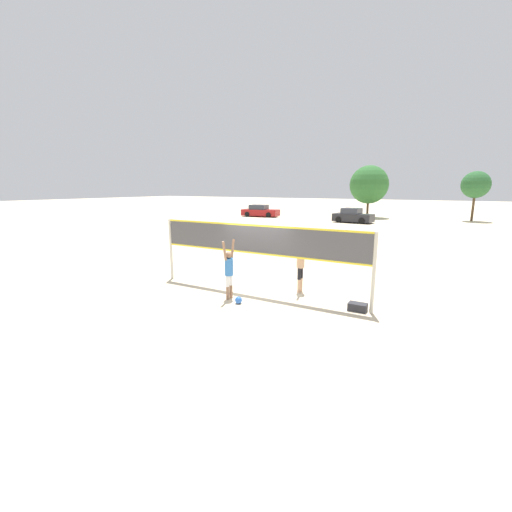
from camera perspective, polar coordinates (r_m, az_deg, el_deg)
name	(u,v)px	position (r m, az deg, el deg)	size (l,w,h in m)	color
ground_plane	(256,293)	(12.16, 0.00, -6.17)	(200.00, 200.00, 0.00)	beige
volleyball_net	(256,244)	(11.75, 0.00, 2.02)	(8.00, 0.11, 2.42)	beige
player_spiker	(229,269)	(11.31, -4.53, -2.09)	(0.28, 0.68, 1.99)	#8C664C
player_blocker	(301,260)	(12.05, 7.44, -0.70)	(0.28, 0.71, 2.20)	tan
volleyball	(239,300)	(11.06, -2.93, -7.35)	(0.23, 0.23, 0.23)	blue
gear_bag	(358,307)	(10.88, 16.58, -8.15)	(0.54, 0.34, 0.24)	#2D2D33
parked_car_near	(260,211)	(43.70, 0.69, 7.45)	(4.84, 2.40, 1.49)	maroon
parked_car_mid	(353,216)	(37.61, 15.82, 6.40)	(4.19, 2.29, 1.52)	#232328
tree_left_cluster	(476,185)	(44.57, 32.78, 9.94)	(2.89, 2.89, 5.38)	#4C3823
tree_right_cluster	(369,185)	(44.54, 18.33, 11.22)	(4.59, 4.59, 6.27)	#4C3823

